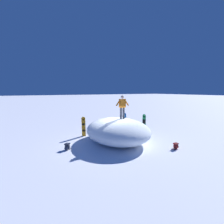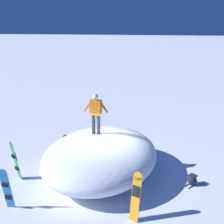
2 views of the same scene
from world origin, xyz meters
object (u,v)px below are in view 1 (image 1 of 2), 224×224
object	(u,v)px
snowboarder_standing	(122,106)
snowboard_tertiary_upright	(144,124)
backpack_far	(67,147)
snowboard_secondary_upright	(125,121)
snowboard_primary_upright	(84,126)
backpack_near	(176,146)

from	to	relation	value
snowboarder_standing	snowboard_tertiary_upright	distance (m)	3.51
snowboarder_standing	backpack_far	size ratio (longest dim) A/B	2.96
snowboarder_standing	snowboard_secondary_upright	world-z (taller)	snowboarder_standing
snowboard_primary_upright	snowboard_tertiary_upright	distance (m)	4.93
snowboard_tertiary_upright	snowboard_secondary_upright	bearing A→B (deg)	-161.00
snowboard_secondary_upright	backpack_near	xyz separation A→B (m)	(5.64, -0.09, -0.60)
snowboarder_standing	snowboard_tertiary_upright	world-z (taller)	snowboarder_standing
snowboarder_standing	backpack_near	world-z (taller)	snowboarder_standing
snowboarder_standing	backpack_near	xyz separation A→B (m)	(2.71, 2.15, -2.35)
snowboard_secondary_upright	backpack_near	size ratio (longest dim) A/B	3.08
snowboarder_standing	snowboard_primary_upright	size ratio (longest dim) A/B	1.01
backpack_near	backpack_far	xyz separation A→B (m)	(-3.07, -5.82, 0.02)
snowboard_tertiary_upright	backpack_far	world-z (taller)	snowboard_tertiary_upright
backpack_near	snowboard_secondary_upright	bearing A→B (deg)	179.12
snowboard_tertiary_upright	snowboarder_standing	bearing A→B (deg)	-68.98
backpack_far	backpack_near	bearing A→B (deg)	62.18
snowboarder_standing	backpack_near	size ratio (longest dim) A/B	3.15
snowboard_primary_upright	snowboard_tertiary_upright	world-z (taller)	snowboard_tertiary_upright
snowboard_primary_upright	snowboard_secondary_upright	xyz separation A→B (m)	(-0.24, 4.04, -0.02)
snowboard_secondary_upright	backpack_far	distance (m)	6.47
snowboard_secondary_upright	snowboard_tertiary_upright	world-z (taller)	snowboard_tertiary_upright
snowboarder_standing	backpack_far	xyz separation A→B (m)	(-0.36, -3.67, -2.33)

